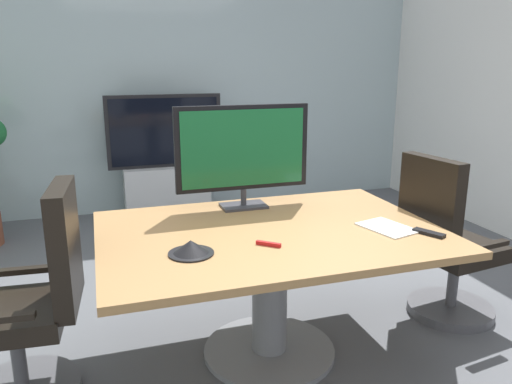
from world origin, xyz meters
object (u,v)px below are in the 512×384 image
conference_table (270,261)px  conference_phone (191,248)px  tv_monitor (243,151)px  remote_control (429,233)px  wall_display_unit (167,176)px  office_chair_left (34,313)px  office_chair_right (445,252)px

conference_table → conference_phone: bearing=-155.4°
tv_monitor → conference_table: bearing=-88.4°
remote_control → wall_display_unit: bearing=80.0°
tv_monitor → conference_phone: 0.89m
tv_monitor → wall_display_unit: 2.49m
tv_monitor → office_chair_left: bearing=-158.7°
office_chair_left → wall_display_unit: (1.05, 2.86, -0.01)m
conference_phone → office_chair_right: bearing=9.2°
remote_control → conference_phone: bearing=148.3°
conference_table → wall_display_unit: size_ratio=1.40×
office_chair_left → wall_display_unit: wall_display_unit is taller
tv_monitor → remote_control: bearing=-45.6°
wall_display_unit → remote_control: 3.35m
office_chair_left → wall_display_unit: 3.05m
tv_monitor → conference_phone: (-0.46, -0.69, -0.33)m
office_chair_left → tv_monitor: 1.46m
conference_table → conference_phone: (-0.48, -0.22, 0.22)m
conference_table → office_chair_left: bearing=-180.0°
office_chair_left → conference_phone: 0.84m
tv_monitor → office_chair_right: bearing=-18.5°
conference_table → conference_phone: conference_phone is taller
tv_monitor → remote_control: (0.79, -0.80, -0.35)m
wall_display_unit → office_chair_right: bearing=-63.6°
conference_table → wall_display_unit: 2.87m
office_chair_right → tv_monitor: size_ratio=1.30×
office_chair_left → wall_display_unit: size_ratio=0.83×
tv_monitor → wall_display_unit: size_ratio=0.64×
office_chair_left → conference_phone: bearing=78.1°
office_chair_right → conference_phone: bearing=91.3°
office_chair_left → remote_control: bearing=85.0°
office_chair_right → tv_monitor: bearing=63.6°
conference_table → remote_control: 0.87m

